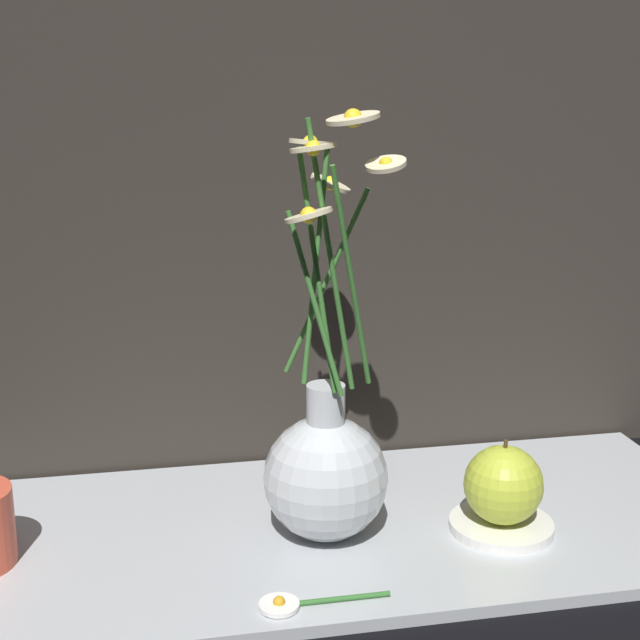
# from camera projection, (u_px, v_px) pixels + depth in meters

# --- Properties ---
(ground_plane) EXTENTS (6.00, 6.00, 0.00)m
(ground_plane) POSITION_uv_depth(u_px,v_px,m) (321.00, 535.00, 0.93)
(ground_plane) COLOR black
(shelf) EXTENTS (0.88, 0.35, 0.01)m
(shelf) POSITION_uv_depth(u_px,v_px,m) (321.00, 530.00, 0.93)
(shelf) COLOR #B2B7BC
(shelf) RESTS_ON ground_plane
(vase_with_flowers) EXTENTS (0.14, 0.18, 0.42)m
(vase_with_flowers) POSITION_uv_depth(u_px,v_px,m) (321.00, 465.00, 0.89)
(vase_with_flowers) COLOR silver
(vase_with_flowers) RESTS_ON shelf
(saucer_plate) EXTENTS (0.11, 0.11, 0.01)m
(saucer_plate) POSITION_uv_depth(u_px,v_px,m) (501.00, 525.00, 0.91)
(saucer_plate) COLOR white
(saucer_plate) RESTS_ON shelf
(orange_fruit) EXTENTS (0.08, 0.08, 0.09)m
(orange_fruit) POSITION_uv_depth(u_px,v_px,m) (503.00, 485.00, 0.90)
(orange_fruit) COLOR #B7C638
(orange_fruit) RESTS_ON saucer_plate
(loose_daisy) EXTENTS (0.12, 0.04, 0.01)m
(loose_daisy) POSITION_uv_depth(u_px,v_px,m) (295.00, 603.00, 0.78)
(loose_daisy) COLOR #336B2D
(loose_daisy) RESTS_ON shelf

